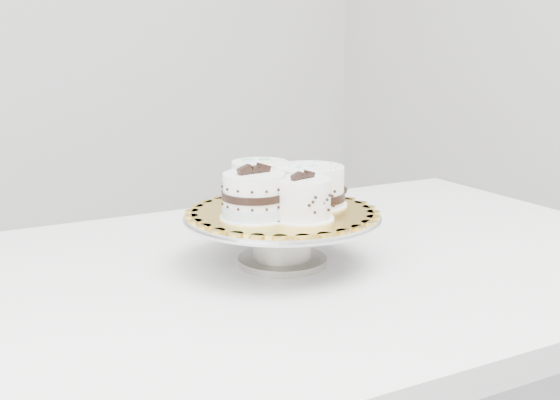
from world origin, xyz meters
TOP-DOWN VIEW (x-y plane):
  - table at (0.12, 0.03)m, footprint 1.43×1.06m
  - cake_stand at (0.07, 0.04)m, footprint 0.33×0.33m
  - cake_board at (0.07, 0.04)m, footprint 0.39×0.39m
  - cake_swirl at (0.06, -0.02)m, footprint 0.10×0.10m
  - cake_banded at (0.00, 0.03)m, footprint 0.11×0.11m
  - cake_dots at (0.07, 0.11)m, footprint 0.12×0.12m
  - cake_ribbon at (0.13, 0.05)m, footprint 0.14×0.14m

SIDE VIEW (x-z plane):
  - table at x=0.12m, z-range 0.31..1.06m
  - cake_stand at x=0.07m, z-range 0.77..0.85m
  - cake_board at x=0.07m, z-range 0.84..0.84m
  - cake_swirl at x=0.06m, z-range 0.83..0.91m
  - cake_ribbon at x=0.13m, z-range 0.84..0.91m
  - cake_banded at x=0.00m, z-range 0.83..0.92m
  - cake_dots at x=0.07m, z-range 0.84..0.92m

